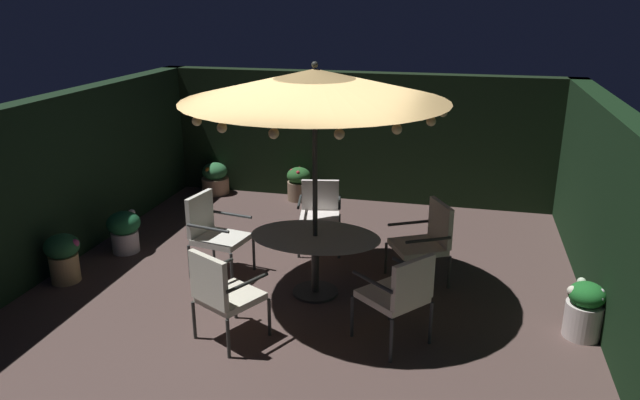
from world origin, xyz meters
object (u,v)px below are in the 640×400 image
patio_chair_south (320,210)px  potted_plant_back_center (215,179)px  patio_umbrella (315,85)px  patio_chair_east (399,292)px  patio_chair_northeast (222,291)px  patio_chair_north (213,230)px  patio_chair_southeast (426,238)px  patio_dining_table (315,247)px  potted_plant_right_near (124,230)px  potted_plant_left_near (584,309)px  potted_plant_right_far (63,256)px  potted_plant_back_right (299,183)px

patio_chair_south → potted_plant_back_center: bearing=141.0°
patio_umbrella → patio_chair_east: patio_umbrella is taller
patio_chair_northeast → patio_chair_east: size_ratio=1.00×
patio_chair_northeast → patio_chair_south: bearing=81.8°
patio_chair_north → patio_chair_south: patio_chair_north is taller
patio_chair_northeast → patio_chair_east: patio_chair_northeast is taller
patio_chair_southeast → patio_chair_south: (-1.49, 0.69, -0.01)m
patio_dining_table → patio_chair_north: (-1.36, 0.24, -0.01)m
patio_chair_northeast → potted_plant_right_near: 2.82m
patio_chair_east → patio_chair_southeast: patio_chair_southeast is taller
patio_chair_southeast → patio_chair_south: size_ratio=1.07×
potted_plant_left_near → potted_plant_back_center: (-5.52, 3.54, -0.04)m
patio_chair_south → potted_plant_right_far: 3.29m
patio_chair_northeast → potted_plant_back_right: 4.51m
potted_plant_back_right → patio_chair_north: bearing=-94.9°
patio_dining_table → potted_plant_right_far: (-3.04, -0.42, -0.25)m
potted_plant_right_near → potted_plant_back_center: potted_plant_right_near is taller
patio_chair_south → patio_chair_north: bearing=-134.8°
patio_chair_north → potted_plant_right_near: (-1.45, 0.32, -0.26)m
patio_chair_east → potted_plant_back_right: 4.67m
patio_dining_table → patio_chair_south: (-0.27, 1.34, -0.04)m
patio_chair_northeast → patio_chair_southeast: (1.86, 1.88, -0.00)m
patio_chair_southeast → potted_plant_right_near: size_ratio=1.72×
patio_chair_north → potted_plant_right_far: size_ratio=1.67×
patio_chair_northeast → patio_umbrella: bearing=62.4°
potted_plant_back_right → patio_chair_southeast: bearing=-48.2°
patio_chair_southeast → potted_plant_right_near: patio_chair_southeast is taller
patio_dining_table → patio_chair_northeast: bearing=-117.6°
potted_plant_right_far → potted_plant_back_right: bearing=62.2°
potted_plant_right_near → potted_plant_left_near: potted_plant_left_near is taller
patio_chair_southeast → patio_dining_table: bearing=-151.7°
potted_plant_right_near → patio_chair_east: bearing=-20.3°
patio_chair_northeast → potted_plant_back_center: size_ratio=1.78×
patio_dining_table → patio_umbrella: patio_umbrella is taller
patio_dining_table → potted_plant_right_near: patio_dining_table is taller
potted_plant_right_far → potted_plant_left_near: (5.92, 0.15, -0.03)m
patio_chair_north → potted_plant_back_right: 3.04m
patio_chair_east → patio_chair_south: size_ratio=1.06×
patio_dining_table → potted_plant_right_near: 2.88m
potted_plant_left_near → patio_chair_south: bearing=152.9°
patio_chair_southeast → patio_chair_south: patio_chair_southeast is taller
patio_chair_northeast → potted_plant_right_far: size_ratio=1.62×
patio_chair_northeast → potted_plant_left_near: patio_chair_northeast is taller
patio_chair_southeast → potted_plant_back_right: (-2.33, 2.60, -0.26)m
patio_chair_north → potted_plant_right_near: size_ratio=1.78×
patio_dining_table → potted_plant_back_center: bearing=129.0°
patio_chair_south → potted_plant_back_right: size_ratio=1.62×
patio_chair_north → patio_chair_south: 1.55m
patio_chair_south → patio_umbrella: bearing=-78.5°
patio_chair_northeast → patio_chair_south: patio_chair_northeast is taller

